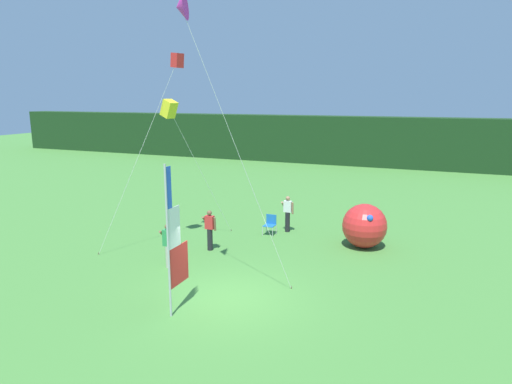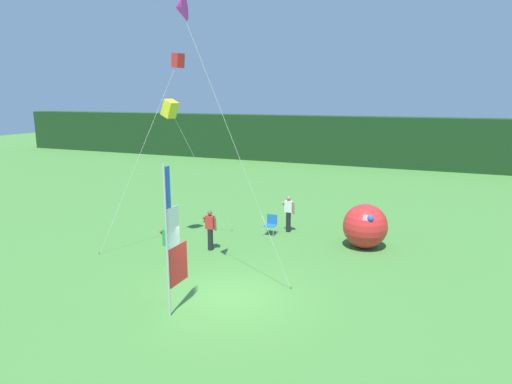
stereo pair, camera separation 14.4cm
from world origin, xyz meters
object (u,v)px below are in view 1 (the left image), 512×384
person_near_banner (288,213)px  folding_chair (270,223)px  kite_yellow_box_2 (169,109)px  banner_flag (174,243)px  person_far_left (210,229)px  inflatable_balloon (364,226)px  kite_magenta_delta_0 (182,8)px  person_mid_field (168,244)px  kite_red_box_1 (177,62)px

person_near_banner → folding_chair: person_near_banner is taller
kite_yellow_box_2 → banner_flag: bearing=-57.1°
person_far_left → inflatable_balloon: inflatable_balloon is taller
person_near_banner → kite_magenta_delta_0: size_ratio=0.19×
person_far_left → kite_yellow_box_2: 5.08m
person_near_banner → person_mid_field: 6.39m
banner_flag → kite_red_box_1: (-3.18, 5.57, 5.35)m
kite_magenta_delta_0 → kite_yellow_box_2: (-3.10, 3.94, -2.93)m
inflatable_balloon → kite_red_box_1: size_ratio=0.23×
banner_flag → person_near_banner: bearing=86.6°
kite_yellow_box_2 → person_near_banner: bearing=40.0°
banner_flag → kite_magenta_delta_0: bearing=104.1°
person_far_left → folding_chair: person_far_left is taller
person_far_left → inflatable_balloon: (5.72, 2.73, 0.03)m
kite_magenta_delta_0 → kite_red_box_1: 5.15m
person_near_banner → inflatable_balloon: size_ratio=0.92×
inflatable_balloon → kite_red_box_1: bearing=-162.9°
person_mid_field → kite_red_box_1: size_ratio=0.21×
person_mid_field → inflatable_balloon: bearing=38.5°
kite_magenta_delta_0 → folding_chair: bearing=87.7°
person_mid_field → kite_yellow_box_2: bearing=118.4°
banner_flag → kite_magenta_delta_0: (-0.35, 1.40, 6.45)m
folding_chair → kite_yellow_box_2: size_ratio=0.15×
person_mid_field → kite_red_box_1: kite_red_box_1 is taller
kite_yellow_box_2 → person_mid_field: bearing=-61.6°
person_far_left → person_near_banner: bearing=59.5°
person_near_banner → person_mid_field: bearing=-114.3°
inflatable_balloon → folding_chair: (-4.20, 0.19, -0.40)m
inflatable_balloon → kite_yellow_box_2: (-7.57, -2.47, 4.70)m
inflatable_balloon → kite_yellow_box_2: size_ratio=0.30×
person_mid_field → folding_chair: 5.55m
person_near_banner → folding_chair: (-0.60, -0.67, -0.38)m
person_mid_field → inflatable_balloon: 7.96m
kite_magenta_delta_0 → kite_yellow_box_2: 5.80m
kite_yellow_box_2 → kite_red_box_1: bearing=39.6°
person_far_left → inflatable_balloon: size_ratio=0.91×
person_near_banner → person_far_left: size_ratio=1.01×
inflatable_balloon → kite_red_box_1: (-7.30, -2.24, 6.53)m
inflatable_balloon → folding_chair: size_ratio=2.05×
person_mid_field → kite_yellow_box_2: 5.52m
banner_flag → kite_magenta_delta_0: 6.61m
inflatable_balloon → banner_flag: bearing=-117.8°
person_mid_field → kite_magenta_delta_0: kite_magenta_delta_0 is taller
person_mid_field → banner_flag: bearing=-53.5°
person_mid_field → kite_magenta_delta_0: size_ratio=0.18×
banner_flag → inflatable_balloon: size_ratio=2.40×
person_mid_field → kite_magenta_delta_0: bearing=-39.5°
kite_yellow_box_2 → inflatable_balloon: bearing=18.1°
person_far_left → kite_magenta_delta_0: bearing=-71.2°
folding_chair → kite_red_box_1: (-3.09, -2.43, 6.93)m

